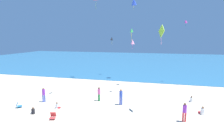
% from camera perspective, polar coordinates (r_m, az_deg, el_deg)
% --- Properties ---
extents(ground_plane, '(120.00, 120.00, 0.00)m').
position_cam_1_polar(ground_plane, '(20.92, 2.68, -10.75)').
color(ground_plane, beige).
extents(ocean_water, '(120.00, 60.00, 0.05)m').
position_cam_1_polar(ocean_water, '(61.86, 11.20, 2.55)').
color(ocean_water, teal).
rests_on(ocean_water, ground_plane).
extents(beach_chair_far_right, '(0.79, 0.77, 0.60)m').
position_cam_1_polar(beach_chair_far_right, '(22.95, -25.31, -9.10)').
color(beach_chair_far_right, '#2370B2').
rests_on(beach_chair_far_right, ground_plane).
extents(beach_chair_mid_beach, '(0.65, 0.72, 0.61)m').
position_cam_1_polar(beach_chair_mid_beach, '(18.89, -16.61, -12.54)').
color(beach_chair_mid_beach, '#D13D3D').
rests_on(beach_chair_mid_beach, ground_plane).
extents(person_0, '(0.36, 0.58, 0.70)m').
position_cam_1_polar(person_0, '(24.27, 21.82, -7.92)').
color(person_0, white).
rests_on(person_0, ground_plane).
extents(person_1, '(0.61, 0.70, 0.78)m').
position_cam_1_polar(person_1, '(20.98, 24.48, -10.72)').
color(person_1, white).
rests_on(person_1, ground_plane).
extents(person_2, '(0.60, 0.54, 0.68)m').
position_cam_1_polar(person_2, '(20.67, -21.73, -10.95)').
color(person_2, black).
rests_on(person_2, ground_plane).
extents(person_3, '(0.54, 0.34, 0.65)m').
position_cam_1_polar(person_3, '(21.43, -15.44, -9.92)').
color(person_3, white).
rests_on(person_3, ground_plane).
extents(person_4, '(0.46, 0.46, 1.68)m').
position_cam_1_polar(person_4, '(23.61, -19.03, -6.44)').
color(person_4, blue).
rests_on(person_4, ground_plane).
extents(person_5, '(0.45, 0.45, 1.62)m').
position_cam_1_polar(person_5, '(22.76, -3.75, -6.61)').
color(person_5, green).
rests_on(person_5, ground_plane).
extents(person_6, '(0.40, 0.40, 1.75)m').
position_cam_1_polar(person_6, '(21.46, 2.58, -7.39)').
color(person_6, blue).
rests_on(person_6, ground_plane).
extents(person_7, '(0.36, 0.36, 1.69)m').
position_cam_1_polar(person_7, '(18.41, 20.12, -10.96)').
color(person_7, red).
rests_on(person_7, ground_plane).
extents(kite_pink, '(0.69, 0.66, 1.34)m').
position_cam_1_polar(kite_pink, '(29.51, 5.92, 8.06)').
color(kite_pink, pink).
extents(kite_lime, '(0.58, 1.07, 1.83)m').
position_cam_1_polar(kite_lime, '(18.97, 14.02, 10.72)').
color(kite_lime, '#99DB33').
extents(kite_black, '(0.74, 0.78, 1.37)m').
position_cam_1_polar(kite_black, '(37.78, -0.08, 8.99)').
color(kite_black, black).
extents(kite_blue, '(0.87, 1.21, 1.85)m').
position_cam_1_polar(kite_blue, '(34.47, 6.31, 18.92)').
color(kite_blue, blue).
extents(kite_magenta, '(0.66, 0.62, 0.98)m').
position_cam_1_polar(kite_magenta, '(33.42, 20.41, 12.92)').
color(kite_magenta, '#DB3DA8').
extents(kite_green, '(0.56, 0.56, 1.59)m').
position_cam_1_polar(kite_green, '(25.53, 5.67, 11.24)').
color(kite_green, green).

